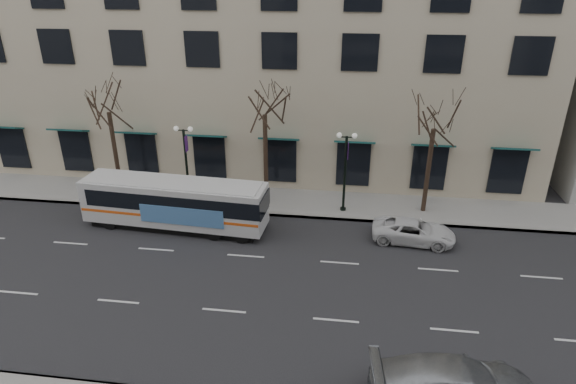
% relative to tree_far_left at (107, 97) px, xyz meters
% --- Properties ---
extents(ground, '(160.00, 160.00, 0.00)m').
position_rel_tree_far_left_xyz_m(ground, '(10.00, -8.80, -6.70)').
color(ground, black).
rests_on(ground, ground).
extents(sidewalk_far, '(80.00, 4.00, 0.15)m').
position_rel_tree_far_left_xyz_m(sidewalk_far, '(15.00, 0.20, -6.62)').
color(sidewalk_far, gray).
rests_on(sidewalk_far, ground).
extents(tree_far_left, '(3.60, 3.60, 8.34)m').
position_rel_tree_far_left_xyz_m(tree_far_left, '(0.00, 0.00, 0.00)').
color(tree_far_left, black).
rests_on(tree_far_left, ground).
extents(tree_far_mid, '(3.60, 3.60, 8.55)m').
position_rel_tree_far_left_xyz_m(tree_far_mid, '(10.00, 0.00, 0.21)').
color(tree_far_mid, black).
rests_on(tree_far_mid, ground).
extents(tree_far_right, '(3.60, 3.60, 8.06)m').
position_rel_tree_far_left_xyz_m(tree_far_right, '(20.00, 0.00, -0.28)').
color(tree_far_right, black).
rests_on(tree_far_right, ground).
extents(lamp_post_left, '(1.22, 0.45, 5.21)m').
position_rel_tree_far_left_xyz_m(lamp_post_left, '(5.01, -0.60, -3.75)').
color(lamp_post_left, black).
rests_on(lamp_post_left, ground).
extents(lamp_post_right, '(1.22, 0.45, 5.21)m').
position_rel_tree_far_left_xyz_m(lamp_post_right, '(15.01, -0.60, -3.75)').
color(lamp_post_right, black).
rests_on(lamp_post_right, ground).
extents(city_bus, '(10.95, 3.09, 2.93)m').
position_rel_tree_far_left_xyz_m(city_bus, '(5.34, -3.85, -5.10)').
color(city_bus, silver).
rests_on(city_bus, ground).
extents(white_pickup, '(4.75, 2.52, 1.27)m').
position_rel_tree_far_left_xyz_m(white_pickup, '(19.00, -3.71, -6.06)').
color(white_pickup, white).
rests_on(white_pickup, ground).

